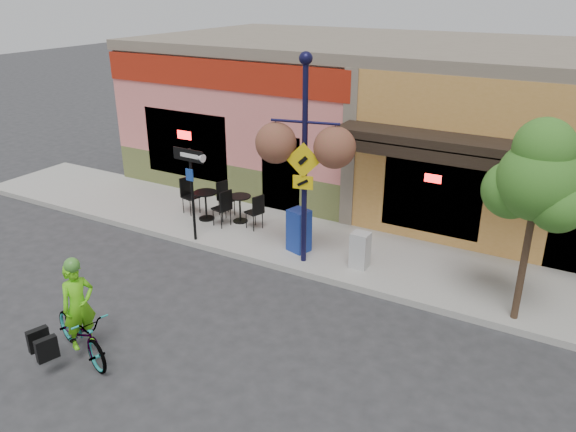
% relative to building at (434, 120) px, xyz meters
% --- Properties ---
extents(ground, '(90.00, 90.00, 0.00)m').
position_rel_building_xyz_m(ground, '(0.00, -7.50, -2.25)').
color(ground, '#2D2D30').
rests_on(ground, ground).
extents(sidewalk, '(24.00, 3.00, 0.15)m').
position_rel_building_xyz_m(sidewalk, '(0.00, -5.50, -2.17)').
color(sidewalk, '#9E9B93').
rests_on(sidewalk, ground).
extents(curb, '(24.00, 0.12, 0.15)m').
position_rel_building_xyz_m(curb, '(0.00, -6.95, -2.17)').
color(curb, '#A8A59E').
rests_on(curb, ground).
extents(building, '(18.20, 8.20, 4.50)m').
position_rel_building_xyz_m(building, '(0.00, 0.00, 0.00)').
color(building, '#E37570').
rests_on(building, ground).
extents(bicycle, '(1.92, 1.14, 0.95)m').
position_rel_building_xyz_m(bicycle, '(-2.73, -11.42, -1.77)').
color(bicycle, maroon).
rests_on(bicycle, ground).
extents(cyclist_rider, '(0.53, 0.66, 1.57)m').
position_rel_building_xyz_m(cyclist_rider, '(-2.68, -11.42, -1.46)').
color(cyclist_rider, '#66DD17').
rests_on(cyclist_rider, ground).
extents(lamp_post, '(1.59, 0.92, 4.68)m').
position_rel_building_xyz_m(lamp_post, '(-0.97, -6.53, 0.24)').
color(lamp_post, '#121136').
rests_on(lamp_post, sidewalk).
extents(one_way_sign, '(0.91, 0.24, 2.34)m').
position_rel_building_xyz_m(one_way_sign, '(-3.86, -6.85, -0.93)').
color(one_way_sign, black).
rests_on(one_way_sign, sidewalk).
extents(cafe_set_left, '(1.84, 1.20, 1.02)m').
position_rel_building_xyz_m(cafe_set_left, '(-4.42, -5.66, -1.59)').
color(cafe_set_left, black).
rests_on(cafe_set_left, sidewalk).
extents(cafe_set_right, '(1.76, 1.25, 0.96)m').
position_rel_building_xyz_m(cafe_set_right, '(-3.52, -5.35, -1.62)').
color(cafe_set_right, black).
rests_on(cafe_set_right, sidewalk).
extents(newspaper_box_blue, '(0.56, 0.53, 1.04)m').
position_rel_building_xyz_m(newspaper_box_blue, '(-1.32, -6.12, -1.58)').
color(newspaper_box_blue, navy).
rests_on(newspaper_box_blue, sidewalk).
extents(newspaper_box_grey, '(0.40, 0.36, 0.83)m').
position_rel_building_xyz_m(newspaper_box_grey, '(0.28, -6.19, -1.68)').
color(newspaper_box_grey, '#B7B7B7').
rests_on(newspaper_box_grey, sidewalk).
extents(street_tree, '(1.57, 1.57, 3.92)m').
position_rel_building_xyz_m(street_tree, '(3.67, -6.64, -0.14)').
color(street_tree, '#3D7A26').
rests_on(street_tree, sidewalk).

